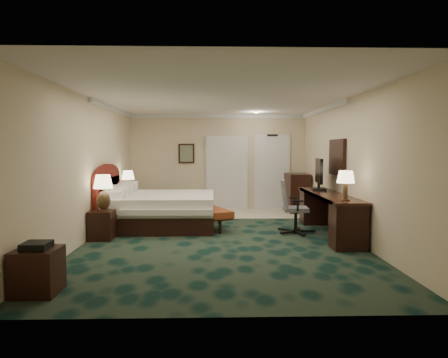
{
  "coord_description": "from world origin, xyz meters",
  "views": [
    {
      "loc": [
        -0.14,
        -7.69,
        1.7
      ],
      "look_at": [
        0.09,
        0.6,
        1.1
      ],
      "focal_mm": 32.0,
      "sensor_mm": 36.0,
      "label": 1
    }
  ],
  "objects_px": {
    "bed": "(163,210)",
    "minibar": "(297,193)",
    "nightstand_near": "(102,225)",
    "desk": "(328,214)",
    "tv": "(319,174)",
    "nightstand_far": "(130,206)",
    "side_table": "(37,271)",
    "lamp_near": "(103,193)",
    "desk_chair": "(296,207)",
    "bed_bench": "(212,218)",
    "lamp_far": "(128,182)"
  },
  "relations": [
    {
      "from": "nightstand_far",
      "to": "lamp_near",
      "type": "height_order",
      "value": "lamp_near"
    },
    {
      "from": "nightstand_near",
      "to": "lamp_near",
      "type": "height_order",
      "value": "lamp_near"
    },
    {
      "from": "desk",
      "to": "tv",
      "type": "relative_size",
      "value": 3.2
    },
    {
      "from": "bed",
      "to": "desk_chair",
      "type": "height_order",
      "value": "desk_chair"
    },
    {
      "from": "nightstand_near",
      "to": "desk",
      "type": "bearing_deg",
      "value": 3.67
    },
    {
      "from": "nightstand_far",
      "to": "tv",
      "type": "xyz_separation_m",
      "value": [
        4.41,
        -1.53,
        0.88
      ]
    },
    {
      "from": "tv",
      "to": "lamp_far",
      "type": "bearing_deg",
      "value": 169.16
    },
    {
      "from": "nightstand_near",
      "to": "lamp_far",
      "type": "distance_m",
      "value": 2.58
    },
    {
      "from": "tv",
      "to": "lamp_near",
      "type": "bearing_deg",
      "value": -159.08
    },
    {
      "from": "lamp_far",
      "to": "side_table",
      "type": "distance_m",
      "value": 5.45
    },
    {
      "from": "lamp_near",
      "to": "lamp_far",
      "type": "distance_m",
      "value": 2.52
    },
    {
      "from": "nightstand_far",
      "to": "lamp_far",
      "type": "xyz_separation_m",
      "value": [
        -0.04,
        -0.02,
        0.59
      ]
    },
    {
      "from": "nightstand_far",
      "to": "bed",
      "type": "bearing_deg",
      "value": -52.61
    },
    {
      "from": "bed_bench",
      "to": "tv",
      "type": "xyz_separation_m",
      "value": [
        2.33,
        0.02,
        0.95
      ]
    },
    {
      "from": "nightstand_far",
      "to": "lamp_near",
      "type": "bearing_deg",
      "value": -89.39
    },
    {
      "from": "bed",
      "to": "lamp_near",
      "type": "distance_m",
      "value": 1.66
    },
    {
      "from": "nightstand_far",
      "to": "desk",
      "type": "relative_size",
      "value": 0.2
    },
    {
      "from": "nightstand_near",
      "to": "minibar",
      "type": "xyz_separation_m",
      "value": [
        4.43,
        3.31,
        0.25
      ]
    },
    {
      "from": "lamp_near",
      "to": "tv",
      "type": "distance_m",
      "value": 4.51
    },
    {
      "from": "desk_chair",
      "to": "minibar",
      "type": "height_order",
      "value": "desk_chair"
    },
    {
      "from": "bed_bench",
      "to": "minibar",
      "type": "distance_m",
      "value": 3.33
    },
    {
      "from": "nightstand_far",
      "to": "bed_bench",
      "type": "relative_size",
      "value": 0.44
    },
    {
      "from": "bed_bench",
      "to": "tv",
      "type": "height_order",
      "value": "tv"
    },
    {
      "from": "bed_bench",
      "to": "desk",
      "type": "bearing_deg",
      "value": -40.21
    },
    {
      "from": "lamp_far",
      "to": "minibar",
      "type": "bearing_deg",
      "value": 10.13
    },
    {
      "from": "bed",
      "to": "side_table",
      "type": "relative_size",
      "value": 4.22
    },
    {
      "from": "bed_bench",
      "to": "side_table",
      "type": "xyz_separation_m",
      "value": [
        -2.05,
        -3.88,
        0.05
      ]
    },
    {
      "from": "bed",
      "to": "desk_chair",
      "type": "relative_size",
      "value": 2.07
    },
    {
      "from": "nightstand_far",
      "to": "minibar",
      "type": "distance_m",
      "value": 4.5
    },
    {
      "from": "lamp_near",
      "to": "desk",
      "type": "relative_size",
      "value": 0.24
    },
    {
      "from": "bed_bench",
      "to": "desk",
      "type": "xyz_separation_m",
      "value": [
        2.35,
        -0.69,
        0.19
      ]
    },
    {
      "from": "desk",
      "to": "tv",
      "type": "bearing_deg",
      "value": 91.1
    },
    {
      "from": "bed_bench",
      "to": "minibar",
      "type": "relative_size",
      "value": 1.25
    },
    {
      "from": "nightstand_far",
      "to": "desk_chair",
      "type": "xyz_separation_m",
      "value": [
        3.79,
        -2.09,
        0.26
      ]
    },
    {
      "from": "bed_bench",
      "to": "side_table",
      "type": "distance_m",
      "value": 4.39
    },
    {
      "from": "lamp_near",
      "to": "desk",
      "type": "height_order",
      "value": "lamp_near"
    },
    {
      "from": "bed_bench",
      "to": "nightstand_far",
      "type": "bearing_deg",
      "value": 119.32
    },
    {
      "from": "nightstand_far",
      "to": "lamp_far",
      "type": "distance_m",
      "value": 0.59
    },
    {
      "from": "side_table",
      "to": "desk",
      "type": "height_order",
      "value": "desk"
    },
    {
      "from": "minibar",
      "to": "nightstand_near",
      "type": "bearing_deg",
      "value": -143.3
    },
    {
      "from": "nightstand_near",
      "to": "nightstand_far",
      "type": "relative_size",
      "value": 0.95
    },
    {
      "from": "desk",
      "to": "desk_chair",
      "type": "xyz_separation_m",
      "value": [
        -0.63,
        0.14,
        0.14
      ]
    },
    {
      "from": "bed_bench",
      "to": "tv",
      "type": "relative_size",
      "value": 1.47
    },
    {
      "from": "side_table",
      "to": "tv",
      "type": "xyz_separation_m",
      "value": [
        4.38,
        3.9,
        0.9
      ]
    },
    {
      "from": "bed",
      "to": "side_table",
      "type": "height_order",
      "value": "bed"
    },
    {
      "from": "nightstand_far",
      "to": "side_table",
      "type": "bearing_deg",
      "value": -89.7
    },
    {
      "from": "bed",
      "to": "minibar",
      "type": "bearing_deg",
      "value": 31.08
    },
    {
      "from": "nightstand_far",
      "to": "bed_bench",
      "type": "bearing_deg",
      "value": -36.79
    },
    {
      "from": "nightstand_far",
      "to": "side_table",
      "type": "xyz_separation_m",
      "value": [
        0.03,
        -5.43,
        -0.02
      ]
    },
    {
      "from": "lamp_far",
      "to": "tv",
      "type": "distance_m",
      "value": 4.71
    }
  ]
}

